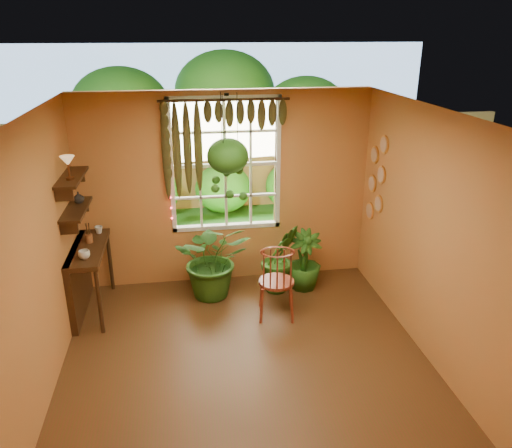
# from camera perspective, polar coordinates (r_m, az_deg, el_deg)

# --- Properties ---
(floor) EXTENTS (4.50, 4.50, 0.00)m
(floor) POSITION_cam_1_polar(r_m,az_deg,el_deg) (5.54, -0.76, -16.76)
(floor) COLOR #532C17
(floor) RESTS_ON ground
(ceiling) EXTENTS (4.50, 4.50, 0.00)m
(ceiling) POSITION_cam_1_polar(r_m,az_deg,el_deg) (4.42, -0.94, 11.95)
(ceiling) COLOR silver
(ceiling) RESTS_ON wall_back
(wall_back) EXTENTS (4.00, 0.00, 4.00)m
(wall_back) POSITION_cam_1_polar(r_m,az_deg,el_deg) (6.91, -3.45, 3.89)
(wall_back) COLOR #B97B3F
(wall_back) RESTS_ON floor
(wall_left) EXTENTS (0.00, 4.50, 4.50)m
(wall_left) POSITION_cam_1_polar(r_m,az_deg,el_deg) (4.99, -24.32, -5.21)
(wall_left) COLOR #B97B3F
(wall_left) RESTS_ON floor
(wall_right) EXTENTS (0.00, 4.50, 4.50)m
(wall_right) POSITION_cam_1_polar(r_m,az_deg,el_deg) (5.45, 20.49, -2.42)
(wall_right) COLOR #B97B3F
(wall_right) RESTS_ON floor
(window) EXTENTS (1.52, 0.10, 1.86)m
(window) POSITION_cam_1_polar(r_m,az_deg,el_deg) (6.85, -3.54, 6.77)
(window) COLOR silver
(window) RESTS_ON wall_back
(valance_vine) EXTENTS (1.70, 0.12, 1.10)m
(valance_vine) POSITION_cam_1_polar(r_m,az_deg,el_deg) (6.60, -4.30, 11.32)
(valance_vine) COLOR #331C0E
(valance_vine) RESTS_ON window
(string_lights) EXTENTS (0.03, 0.03, 1.54)m
(string_lights) POSITION_cam_1_polar(r_m,az_deg,el_deg) (6.72, -9.98, 6.65)
(string_lights) COLOR #FF2633
(string_lights) RESTS_ON window
(wall_plates) EXTENTS (0.04, 0.32, 1.10)m
(wall_plates) POSITION_cam_1_polar(r_m,az_deg,el_deg) (6.89, 13.58, 5.00)
(wall_plates) COLOR beige
(wall_plates) RESTS_ON wall_right
(counter_ledge) EXTENTS (0.40, 1.20, 0.90)m
(counter_ledge) POSITION_cam_1_polar(r_m,az_deg,el_deg) (6.71, -19.25, -5.26)
(counter_ledge) COLOR #331C0E
(counter_ledge) RESTS_ON floor
(shelf_lower) EXTENTS (0.25, 0.90, 0.04)m
(shelf_lower) POSITION_cam_1_polar(r_m,az_deg,el_deg) (6.38, -19.87, 1.59)
(shelf_lower) COLOR #331C0E
(shelf_lower) RESTS_ON wall_left
(shelf_upper) EXTENTS (0.25, 0.90, 0.04)m
(shelf_upper) POSITION_cam_1_polar(r_m,az_deg,el_deg) (6.27, -20.32, 5.03)
(shelf_upper) COLOR #331C0E
(shelf_upper) RESTS_ON wall_left
(backyard) EXTENTS (14.00, 10.00, 12.00)m
(backyard) POSITION_cam_1_polar(r_m,az_deg,el_deg) (11.43, -4.53, 10.53)
(backyard) COLOR #1F621C
(backyard) RESTS_ON ground
(windsor_chair) EXTENTS (0.52, 0.54, 1.20)m
(windsor_chair) POSITION_cam_1_polar(r_m,az_deg,el_deg) (6.33, 2.35, -7.74)
(windsor_chair) COLOR maroon
(windsor_chair) RESTS_ON floor
(potted_plant_left) EXTENTS (1.01, 0.88, 1.10)m
(potted_plant_left) POSITION_cam_1_polar(r_m,az_deg,el_deg) (6.74, -4.91, -3.95)
(potted_plant_left) COLOR #1F4913
(potted_plant_left) RESTS_ON floor
(potted_plant_mid) EXTENTS (0.63, 0.56, 0.98)m
(potted_plant_mid) POSITION_cam_1_polar(r_m,az_deg,el_deg) (6.88, 2.78, -3.90)
(potted_plant_mid) COLOR #1F4913
(potted_plant_mid) RESTS_ON floor
(potted_plant_right) EXTENTS (0.48, 0.48, 0.85)m
(potted_plant_right) POSITION_cam_1_polar(r_m,az_deg,el_deg) (6.99, 5.52, -4.16)
(potted_plant_right) COLOR #1F4913
(potted_plant_right) RESTS_ON floor
(hanging_basket) EXTENTS (0.53, 0.53, 1.38)m
(hanging_basket) POSITION_cam_1_polar(r_m,az_deg,el_deg) (6.45, -3.24, 7.40)
(hanging_basket) COLOR black
(hanging_basket) RESTS_ON ceiling
(cup_a) EXTENTS (0.17, 0.17, 0.11)m
(cup_a) POSITION_cam_1_polar(r_m,az_deg,el_deg) (6.21, -19.04, -3.33)
(cup_a) COLOR silver
(cup_a) RESTS_ON counter_ledge
(cup_b) EXTENTS (0.11, 0.11, 0.10)m
(cup_b) POSITION_cam_1_polar(r_m,az_deg,el_deg) (6.91, -17.53, -0.64)
(cup_b) COLOR beige
(cup_b) RESTS_ON counter_ledge
(brush_jar) EXTENTS (0.09, 0.09, 0.33)m
(brush_jar) POSITION_cam_1_polar(r_m,az_deg,el_deg) (6.63, -18.63, -0.96)
(brush_jar) COLOR brown
(brush_jar) RESTS_ON counter_ledge
(shelf_vase) EXTENTS (0.18, 0.18, 0.14)m
(shelf_vase) POSITION_cam_1_polar(r_m,az_deg,el_deg) (6.54, -19.63, 2.89)
(shelf_vase) COLOR #B2AD99
(shelf_vase) RESTS_ON shelf_lower
(tiffany_lamp) EXTENTS (0.17, 0.17, 0.28)m
(tiffany_lamp) POSITION_cam_1_polar(r_m,az_deg,el_deg) (6.06, -20.72, 6.61)
(tiffany_lamp) COLOR brown
(tiffany_lamp) RESTS_ON shelf_upper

